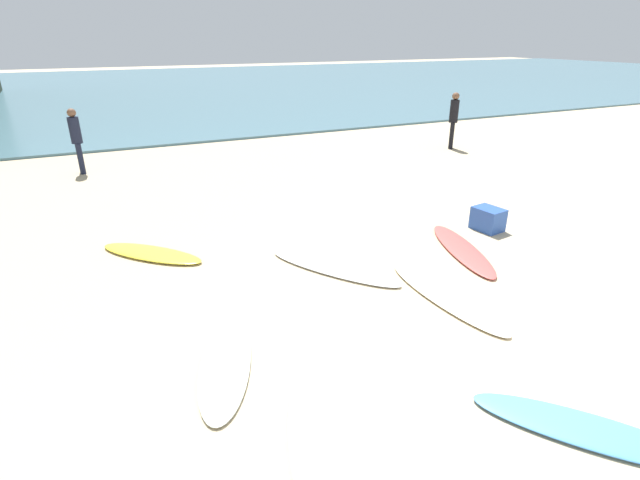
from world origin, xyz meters
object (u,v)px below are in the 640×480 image
surfboard_2 (323,473)px  surfboard_4 (446,296)px  beachgoer_near (76,138)px  surfboard_6 (151,253)px  surfboard_5 (462,249)px  beachgoer_mid (453,117)px  surfboard_0 (588,430)px  surfboard_3 (334,268)px  beach_cooler (488,219)px  surfboard_1 (226,363)px

surfboard_2 → surfboard_4: size_ratio=0.97×
surfboard_2 → beachgoer_near: beachgoer_near is taller
surfboard_6 → beachgoer_near: 6.49m
surfboard_2 → surfboard_4: surfboard_2 is taller
surfboard_4 → surfboard_2: bearing=-148.6°
surfboard_2 → surfboard_5: 5.27m
beachgoer_near → beachgoer_mid: (11.11, -1.79, 0.04)m
surfboard_5 → beachgoer_mid: beachgoer_mid is taller
surfboard_6 → surfboard_5: bearing=-67.2°
surfboard_4 → surfboard_5: 1.76m
beachgoer_near → beachgoer_mid: beachgoer_mid is taller
surfboard_0 → surfboard_6: surfboard_6 is taller
surfboard_2 → beachgoer_mid: bearing=-119.6°
surfboard_3 → surfboard_6: bearing=112.4°
surfboard_3 → beach_cooler: beach_cooler is taller
surfboard_2 → surfboard_6: size_ratio=1.14×
beachgoer_mid → surfboard_4: bearing=0.3°
surfboard_3 → surfboard_4: (1.05, -1.50, 0.00)m
surfboard_4 → surfboard_0: bearing=-101.9°
surfboard_0 → surfboard_5: (1.72, 3.80, -0.00)m
beachgoer_mid → beach_cooler: (-4.07, -6.08, -0.79)m
surfboard_2 → beach_cooler: 6.53m
surfboard_0 → surfboard_3: 4.17m
surfboard_0 → surfboard_1: bearing=99.9°
beachgoer_near → surfboard_0: bearing=-164.9°
surfboard_3 → surfboard_6: size_ratio=1.18×
surfboard_0 → surfboard_6: (-3.23, 5.94, 0.00)m
surfboard_4 → beachgoer_mid: beachgoer_mid is taller
surfboard_4 → beach_cooler: beach_cooler is taller
surfboard_0 → surfboard_2: (-2.49, 0.63, 0.01)m
surfboard_1 → surfboard_2: 1.87m
surfboard_2 → surfboard_5: bearing=-129.0°
surfboard_5 → surfboard_1: bearing=32.6°
surfboard_1 → surfboard_3: (2.22, 1.65, 0.00)m
beachgoer_near → beach_cooler: bearing=-142.0°
beachgoer_near → beach_cooler: beachgoer_near is taller
surfboard_4 → beach_cooler: bearing=33.5°
surfboard_1 → beachgoer_near: 9.95m
surfboard_4 → beachgoer_mid: bearing=47.5°
beachgoer_near → surfboard_1: bearing=-176.0°
surfboard_1 → beach_cooler: 6.01m
surfboard_2 → beach_cooler: size_ratio=4.12×
beachgoer_near → surfboard_3: bearing=-160.2°
surfboard_4 → surfboard_3: bearing=121.9°
surfboard_3 → beachgoer_near: bearing=81.0°
surfboard_5 → beach_cooler: 1.28m
surfboard_2 → beachgoer_near: (-1.72, 11.65, 0.92)m
beachgoer_mid → surfboard_3: bearing=-10.0°
surfboard_3 → surfboard_0: bearing=-113.9°
surfboard_2 → surfboard_3: size_ratio=0.97×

